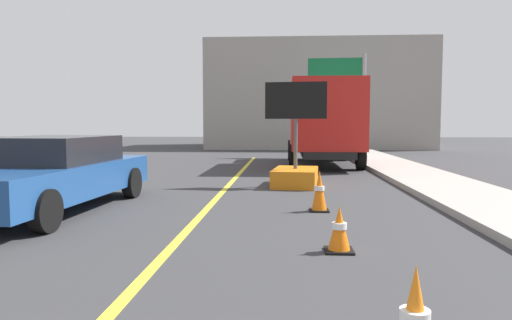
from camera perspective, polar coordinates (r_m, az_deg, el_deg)
lane_center_stripe at (r=4.97m, az=-14.49°, el=-14.69°), size 0.14×36.00×0.01m
arrow_board_trailer at (r=12.34m, az=4.80°, el=-0.91°), size 1.60×1.91×2.70m
box_truck at (r=18.62m, az=8.09°, el=4.73°), size 2.67×6.85×3.17m
pickup_car at (r=9.60m, az=-23.71°, el=-1.47°), size 2.34×5.23×1.38m
highway_guide_sign at (r=23.46m, az=11.02°, el=8.73°), size 2.79×0.29×5.00m
far_building_block at (r=33.75m, az=7.24°, el=7.51°), size 14.49×9.02×6.94m
traffic_cone_mid_lane at (r=6.10m, az=10.05°, el=-8.29°), size 0.36×0.36×0.58m
traffic_cone_far_lane at (r=8.81m, az=7.68°, el=-3.78°), size 0.36×0.36×0.76m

